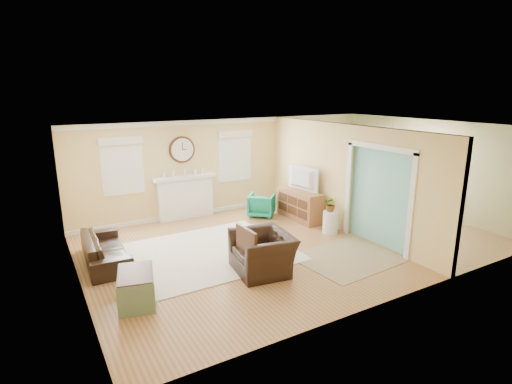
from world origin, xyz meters
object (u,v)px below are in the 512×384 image
Objects in this scene: credenza at (300,205)px; eames_chair at (263,252)px; green_chair at (262,205)px; dining_table at (381,205)px; sofa at (105,249)px.

eames_chair is at bearing -138.30° from credenza.
dining_table is at bearing -166.34° from green_chair.
dining_table is at bearing -92.25° from sofa.
credenza is 2.30m from dining_table.
dining_table is (7.15, -0.56, 0.02)m from sofa.
credenza is (0.75, -0.74, 0.09)m from green_chair.
green_chair is 1.05m from credenza.
eames_chair reaches higher than dining_table.
sofa is at bearing 56.94° from green_chair.
dining_table is at bearing -22.55° from credenza.
green_chair is at bearing -73.88° from sofa.
sofa is 7.18m from dining_table.
green_chair is at bearing 49.06° from dining_table.
sofa is 1.65× the size of eames_chair.
eames_chair is (2.52, -1.92, 0.10)m from sofa.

